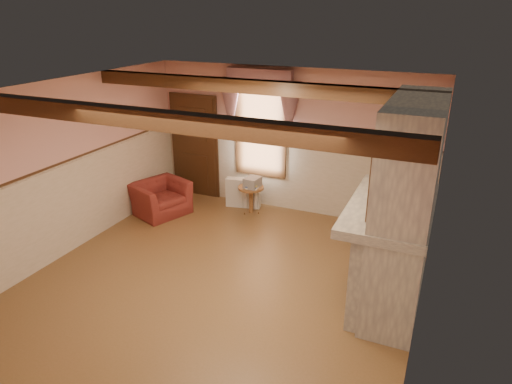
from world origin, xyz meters
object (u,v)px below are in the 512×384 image
at_px(armchair, 160,198).
at_px(side_table, 251,200).
at_px(bowl, 391,203).
at_px(mantel_clock, 397,185).
at_px(radiator, 243,193).
at_px(oil_lamp, 395,188).

relative_size(armchair, side_table, 1.81).
xyz_separation_m(bowl, mantel_clock, (0.00, 0.54, 0.06)).
bearing_deg(radiator, bowl, -45.71).
xyz_separation_m(side_table, mantel_clock, (2.85, -1.39, 1.25)).
bearing_deg(mantel_clock, radiator, 152.78).
bearing_deg(radiator, side_table, -49.09).
bearing_deg(bowl, side_table, 145.86).
xyz_separation_m(side_table, oil_lamp, (2.85, -1.65, 1.29)).
relative_size(armchair, radiator, 1.42).
height_order(side_table, mantel_clock, mantel_clock).
bearing_deg(mantel_clock, bowl, -90.00).
bearing_deg(mantel_clock, armchair, 171.71).
distance_m(radiator, bowl, 3.95).
relative_size(side_table, oil_lamp, 1.96).
xyz_separation_m(radiator, bowl, (3.11, -2.14, 1.16)).
height_order(radiator, bowl, bowl).
xyz_separation_m(side_table, radiator, (-0.27, 0.21, 0.02)).
bearing_deg(armchair, mantel_clock, -77.04).
distance_m(armchair, radiator, 1.65).
height_order(armchair, oil_lamp, oil_lamp).
distance_m(side_table, radiator, 0.34).
xyz_separation_m(radiator, oil_lamp, (3.11, -1.86, 1.26)).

